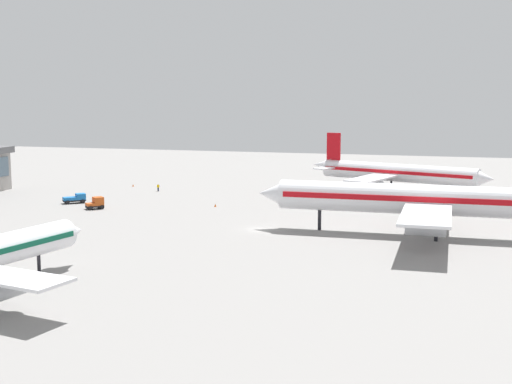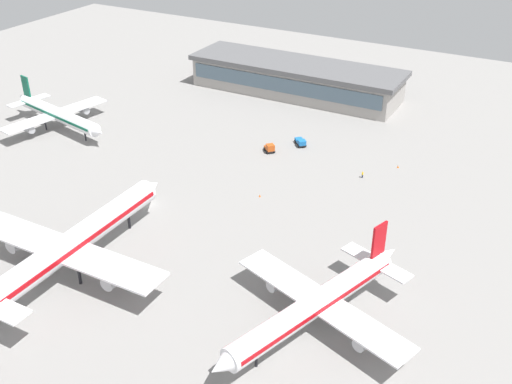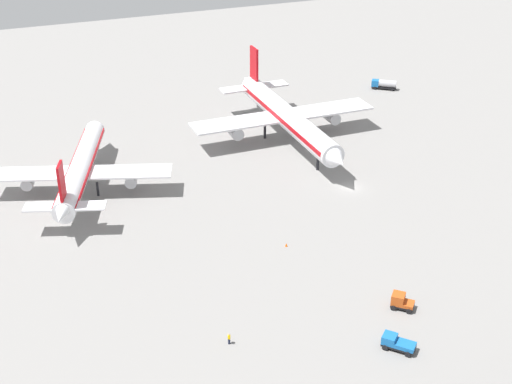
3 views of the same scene
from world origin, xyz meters
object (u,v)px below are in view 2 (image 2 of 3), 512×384
at_px(safety_cone_mid_apron, 398,167).
at_px(airplane_at_gate, 316,304).
at_px(ground_crew_worker, 362,175).
at_px(airplane_taxiing, 58,114).
at_px(pushback_tractor, 301,142).
at_px(safety_cone_near_gate, 260,196).
at_px(airplane_distant, 72,244).
at_px(baggage_tug, 270,148).

bearing_deg(safety_cone_mid_apron, airplane_at_gate, 94.34).
bearing_deg(ground_crew_worker, airplane_taxiing, -178.04).
bearing_deg(pushback_tractor, airplane_taxiing, -112.79).
bearing_deg(ground_crew_worker, safety_cone_mid_apron, 49.99).
xyz_separation_m(ground_crew_worker, safety_cone_near_gate, (17.17, 19.62, -0.55)).
height_order(ground_crew_worker, safety_cone_near_gate, ground_crew_worker).
relative_size(airplane_distant, baggage_tug, 13.82).
xyz_separation_m(airplane_distant, baggage_tug, (-9.00, -61.13, -4.55)).
height_order(baggage_tug, pushback_tractor, baggage_tug).
xyz_separation_m(safety_cone_near_gate, safety_cone_mid_apron, (-23.09, -28.72, 0.00)).
distance_m(baggage_tug, safety_cone_mid_apron, 32.51).
relative_size(airplane_taxiing, airplane_distant, 0.76).
bearing_deg(pushback_tractor, safety_cone_near_gate, -35.72).
distance_m(airplane_taxiing, safety_cone_mid_apron, 92.69).
distance_m(airplane_taxiing, pushback_tractor, 67.45).
relative_size(pushback_tractor, safety_cone_near_gate, 7.56).
bearing_deg(airplane_taxiing, baggage_tug, 26.15).
relative_size(airplane_taxiing, baggage_tug, 10.51).
xyz_separation_m(ground_crew_worker, safety_cone_mid_apron, (-5.93, -9.09, -0.55)).
height_order(airplane_taxiing, safety_cone_near_gate, airplane_taxiing).
distance_m(ground_crew_worker, safety_cone_mid_apron, 10.87).
distance_m(pushback_tractor, ground_crew_worker, 22.43).
bearing_deg(baggage_tug, airplane_at_gate, -13.21).
distance_m(baggage_tug, ground_crew_worker, 25.79).
distance_m(airplane_at_gate, safety_cone_mid_apron, 61.74).
xyz_separation_m(baggage_tug, pushback_tractor, (-5.29, -7.51, -0.19)).
bearing_deg(pushback_tractor, airplane_at_gate, -15.43).
bearing_deg(airplane_distant, pushback_tractor, -11.73).
bearing_deg(airplane_distant, ground_crew_worker, -30.29).
bearing_deg(safety_cone_near_gate, safety_cone_mid_apron, -128.80).
height_order(airplane_taxiing, ground_crew_worker, airplane_taxiing).
relative_size(airplane_taxiing, safety_cone_near_gate, 65.27).
xyz_separation_m(pushback_tractor, safety_cone_mid_apron, (-26.36, 0.16, -0.67)).
xyz_separation_m(airplane_distant, ground_crew_worker, (-34.73, -59.38, -4.86)).
relative_size(airplane_at_gate, safety_cone_mid_apron, 69.03).
relative_size(airplane_distant, pushback_tractor, 11.34).
distance_m(pushback_tractor, safety_cone_mid_apron, 26.37).
bearing_deg(airplane_at_gate, safety_cone_mid_apron, -156.76).
distance_m(airplane_at_gate, airplane_distant, 45.88).
relative_size(airplane_at_gate, ground_crew_worker, 24.80).
height_order(airplane_at_gate, ground_crew_worker, airplane_at_gate).
bearing_deg(airplane_taxiing, ground_crew_worker, 20.72).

